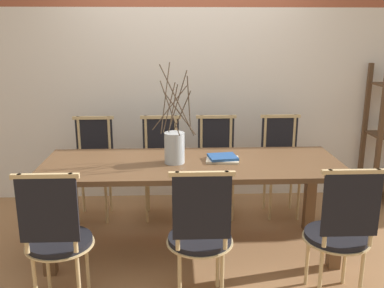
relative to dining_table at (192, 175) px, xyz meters
name	(u,v)px	position (x,y,z in m)	size (l,w,h in m)	color
ground_plane	(192,249)	(0.00, 0.00, -0.67)	(16.00, 16.00, 0.00)	#9E7047
wall_rear	(187,50)	(0.00, 1.28, 0.93)	(12.00, 0.06, 3.20)	silver
dining_table	(192,175)	(0.00, 0.00, 0.00)	(2.39, 0.86, 0.77)	brown
chair_near_leftend	(57,236)	(-0.90, -0.74, -0.14)	(0.45, 0.45, 0.98)	black
chair_near_left	(200,233)	(0.02, -0.74, -0.14)	(0.45, 0.45, 0.98)	black
chair_near_center	(340,230)	(0.94, -0.74, -0.14)	(0.45, 0.45, 0.98)	black
chair_far_leftend	(93,165)	(-0.93, 0.74, -0.14)	(0.45, 0.45, 0.98)	black
chair_far_left	(161,164)	(-0.27, 0.74, -0.14)	(0.45, 0.45, 0.98)	black
chair_far_center	(217,164)	(0.28, 0.74, -0.14)	(0.45, 0.45, 0.98)	black
chair_far_right	(281,163)	(0.92, 0.74, -0.14)	(0.45, 0.45, 0.98)	black
vase_centerpiece	(175,146)	(-0.14, -0.01, 0.25)	(0.35, 0.35, 0.79)	#B2BCC1
book_stack	(223,158)	(0.25, 0.03, 0.13)	(0.28, 0.24, 0.04)	beige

